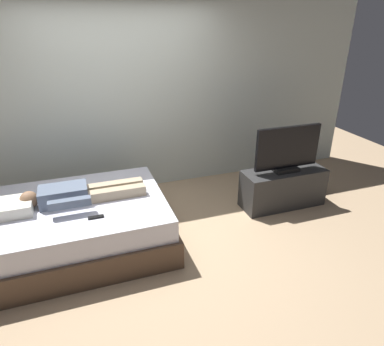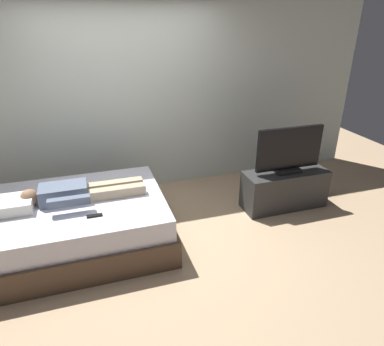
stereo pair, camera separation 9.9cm
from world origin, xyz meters
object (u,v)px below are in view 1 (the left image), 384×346
at_px(bed, 79,225).
at_px(pillow, 7,208).
at_px(person, 77,194).
at_px(remote, 96,217).
at_px(tv_stand, 283,188).
at_px(tv, 287,150).

distance_m(bed, pillow, 0.72).
distance_m(bed, person, 0.36).
relative_size(remote, tv_stand, 0.14).
relative_size(bed, remote, 12.73).
xyz_separation_m(pillow, person, (0.66, 0.04, 0.02)).
distance_m(bed, tv, 2.64).
distance_m(pillow, tv, 3.23).
bearing_deg(tv, tv_stand, 180.00).
xyz_separation_m(bed, tv, (2.59, 0.07, 0.52)).
bearing_deg(person, tv_stand, 0.69).
height_order(pillow, tv_stand, pillow).
height_order(bed, remote, remote).
xyz_separation_m(pillow, tv_stand, (3.22, 0.07, -0.35)).
bearing_deg(bed, pillow, 180.00).
bearing_deg(tv_stand, tv, 0.00).
height_order(bed, tv, tv).
bearing_deg(pillow, remote, -24.38).
bearing_deg(tv, remote, -169.73).
bearing_deg(bed, tv_stand, 1.47).
relative_size(bed, tv, 2.17).
height_order(bed, pillow, pillow).
relative_size(person, remote, 8.40).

